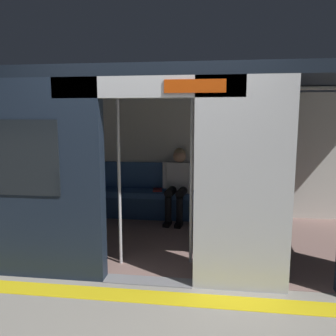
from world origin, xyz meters
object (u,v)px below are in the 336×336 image
object	(u,v)px
book	(158,190)
grab_pole_door	(119,177)
handbag	(209,187)
train_car	(160,135)
person_seated	(178,180)
grab_pole_far	(191,176)
bench_seat	(173,198)

from	to	relation	value
book	grab_pole_door	xyz separation A→B (m)	(0.12, 1.89, 0.56)
handbag	train_car	bearing A→B (deg)	59.75
person_seated	grab_pole_door	world-z (taller)	grab_pole_door
train_car	person_seated	size ratio (longest dim) A/B	5.45
train_car	grab_pole_door	xyz separation A→B (m)	(0.34, 0.80, -0.43)
handbag	book	distance (m)	0.86
book	grab_pole_far	world-z (taller)	grab_pole_far
handbag	grab_pole_door	xyz separation A→B (m)	(0.97, 1.88, 0.49)
train_car	handbag	size ratio (longest dim) A/B	24.62
book	person_seated	bearing A→B (deg)	152.64
bench_seat	train_car	bearing A→B (deg)	86.91
train_car	grab_pole_far	xyz separation A→B (m)	(-0.45, 0.66, -0.43)
bench_seat	grab_pole_door	xyz separation A→B (m)	(0.40, 1.82, 0.68)
train_car	grab_pole_door	world-z (taller)	train_car
grab_pole_far	person_seated	bearing A→B (deg)	-79.11
person_seated	book	world-z (taller)	person_seated
handbag	book	size ratio (longest dim) A/B	1.18
person_seated	grab_pole_far	xyz separation A→B (m)	(-0.31, 1.63, 0.35)
person_seated	book	size ratio (longest dim) A/B	5.34
person_seated	grab_pole_far	world-z (taller)	grab_pole_far
person_seated	book	distance (m)	0.44
handbag	grab_pole_far	distance (m)	1.82
person_seated	train_car	bearing A→B (deg)	81.80
person_seated	grab_pole_far	distance (m)	1.70
bench_seat	person_seated	distance (m)	0.34
handbag	book	bearing A→B (deg)	-1.23
book	grab_pole_far	xyz separation A→B (m)	(-0.68, 1.76, 0.56)
book	grab_pole_far	size ratio (longest dim) A/B	0.11
book	grab_pole_door	size ratio (longest dim) A/B	0.11
person_seated	grab_pole_door	xyz separation A→B (m)	(0.48, 1.77, 0.35)
grab_pole_door	grab_pole_far	size ratio (longest dim) A/B	1.00
person_seated	book	bearing A→B (deg)	-19.60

